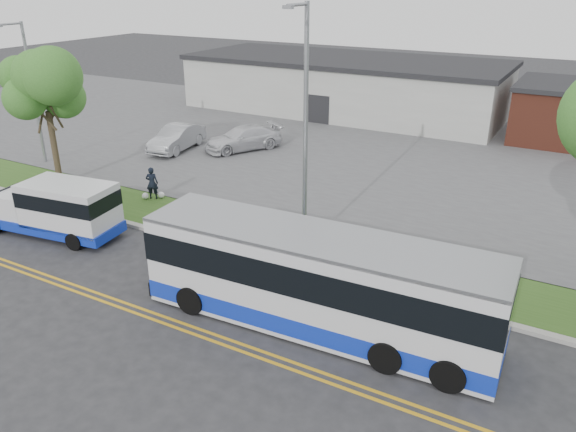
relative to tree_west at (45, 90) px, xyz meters
The scene contains 18 objects.
ground 13.43m from the tree_west, 14.93° to the right, with size 140.00×140.00×0.00m, color #28282B.
lane_line_north 14.83m from the tree_west, 30.43° to the right, with size 70.00×0.12×0.01m, color gold.
lane_line_south 14.97m from the tree_west, 31.49° to the right, with size 70.00×0.12×0.01m, color gold.
curb 13.19m from the tree_west, ahead, with size 80.00×0.30×0.15m, color #9E9B93.
verge 13.03m from the tree_west, ahead, with size 80.00×3.30×0.10m, color #2E521B.
parking_lot 18.98m from the tree_west, 48.99° to the left, with size 80.00×25.00×0.10m, color #4C4C4F.
commercial_building 24.72m from the tree_west, 75.85° to the left, with size 25.40×10.40×4.35m.
brick_wing 32.19m from the tree_west, 45.38° to the left, with size 6.30×7.30×3.90m.
tree_west is the anchor object (origin of this frame).
streetlight_near 15.01m from the tree_west, ahead, with size 0.35×1.53×9.50m.
streetlight_far 4.62m from the tree_west, 151.02° to the left, with size 0.35×1.53×8.00m.
shuttle_bus 7.70m from the tree_west, 39.63° to the right, with size 6.54×2.87×2.43m.
transit_bus 18.88m from the tree_west, 15.64° to the right, with size 11.54×3.17×3.17m.
pedestrian 7.23m from the tree_west, ahead, with size 0.60×0.39×1.63m, color black.
parked_car_a 9.25m from the tree_west, 80.50° to the left, with size 1.64×4.69×1.55m, color #A8AAAF.
parked_car_b 12.17m from the tree_west, 63.92° to the left, with size 2.06×5.06×1.47m, color silver.
grocery_bag_left 7.38m from the tree_west, ahead, with size 0.32×0.32×0.32m, color white.
grocery_bag_right 7.89m from the tree_west, ahead, with size 0.32×0.32×0.32m, color white.
Camera 1 is at (12.52, -15.58, 10.41)m, focal length 35.00 mm.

